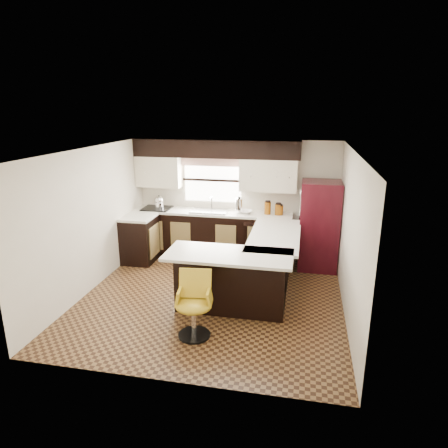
% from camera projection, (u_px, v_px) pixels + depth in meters
% --- Properties ---
extents(floor, '(4.40, 4.40, 0.00)m').
position_uv_depth(floor, '(213.00, 296.00, 6.66)').
color(floor, '#49301A').
rests_on(floor, ground).
extents(ceiling, '(4.40, 4.40, 0.00)m').
position_uv_depth(ceiling, '(212.00, 151.00, 5.97)').
color(ceiling, silver).
rests_on(ceiling, wall_back).
extents(wall_back, '(4.40, 0.00, 4.40)m').
position_uv_depth(wall_back, '(236.00, 197.00, 8.38)').
color(wall_back, beige).
rests_on(wall_back, floor).
extents(wall_front, '(4.40, 0.00, 4.40)m').
position_uv_depth(wall_front, '(165.00, 286.00, 4.25)').
color(wall_front, beige).
rests_on(wall_front, floor).
extents(wall_left, '(0.00, 4.40, 4.40)m').
position_uv_depth(wall_left, '(91.00, 220.00, 6.72)').
color(wall_left, beige).
rests_on(wall_left, floor).
extents(wall_right, '(0.00, 4.40, 4.40)m').
position_uv_depth(wall_right, '(350.00, 235.00, 5.91)').
color(wall_right, beige).
rests_on(wall_right, floor).
extents(base_cab_back, '(3.30, 0.60, 0.90)m').
position_uv_depth(base_cab_back, '(212.00, 234.00, 8.40)').
color(base_cab_back, black).
rests_on(base_cab_back, floor).
extents(base_cab_left, '(0.60, 0.70, 0.90)m').
position_uv_depth(base_cab_left, '(140.00, 240.00, 8.05)').
color(base_cab_left, black).
rests_on(base_cab_left, floor).
extents(counter_back, '(3.30, 0.60, 0.04)m').
position_uv_depth(counter_back, '(212.00, 213.00, 8.26)').
color(counter_back, silver).
rests_on(counter_back, base_cab_back).
extents(counter_left, '(0.60, 0.70, 0.04)m').
position_uv_depth(counter_left, '(138.00, 217.00, 7.91)').
color(counter_left, silver).
rests_on(counter_left, base_cab_left).
extents(soffit, '(3.40, 0.35, 0.36)m').
position_uv_depth(soffit, '(215.00, 149.00, 8.00)').
color(soffit, black).
rests_on(soffit, wall_back).
extents(upper_cab_left, '(0.94, 0.35, 0.64)m').
position_uv_depth(upper_cab_left, '(159.00, 172.00, 8.38)').
color(upper_cab_left, beige).
rests_on(upper_cab_left, wall_back).
extents(upper_cab_right, '(1.14, 0.35, 0.64)m').
position_uv_depth(upper_cab_right, '(268.00, 175.00, 7.94)').
color(upper_cab_right, beige).
rests_on(upper_cab_right, wall_back).
extents(window_pane, '(1.20, 0.02, 0.90)m').
position_uv_depth(window_pane, '(213.00, 180.00, 8.36)').
color(window_pane, white).
rests_on(window_pane, wall_back).
extents(valance, '(1.30, 0.06, 0.18)m').
position_uv_depth(valance, '(212.00, 162.00, 8.21)').
color(valance, '#D19B93').
rests_on(valance, wall_back).
extents(sink, '(0.75, 0.45, 0.03)m').
position_uv_depth(sink, '(210.00, 211.00, 8.24)').
color(sink, '#B2B2B7').
rests_on(sink, counter_back).
extents(dishwasher, '(0.58, 0.03, 0.78)m').
position_uv_depth(dishwasher, '(258.00, 243.00, 7.94)').
color(dishwasher, black).
rests_on(dishwasher, floor).
extents(cooktop, '(0.58, 0.50, 0.02)m').
position_uv_depth(cooktop, '(157.00, 208.00, 8.47)').
color(cooktop, black).
rests_on(cooktop, counter_back).
extents(peninsula_long, '(0.60, 1.95, 0.90)m').
position_uv_depth(peninsula_long, '(271.00, 261.00, 6.94)').
color(peninsula_long, black).
rests_on(peninsula_long, floor).
extents(peninsula_return, '(1.65, 0.60, 0.90)m').
position_uv_depth(peninsula_return, '(231.00, 282.00, 6.13)').
color(peninsula_return, black).
rests_on(peninsula_return, floor).
extents(counter_pen_long, '(0.84, 1.95, 0.04)m').
position_uv_depth(counter_pen_long, '(275.00, 235.00, 6.80)').
color(counter_pen_long, silver).
rests_on(counter_pen_long, peninsula_long).
extents(counter_pen_return, '(1.89, 0.84, 0.04)m').
position_uv_depth(counter_pen_return, '(229.00, 255.00, 5.91)').
color(counter_pen_return, silver).
rests_on(counter_pen_return, peninsula_return).
extents(refrigerator, '(0.73, 0.70, 1.71)m').
position_uv_depth(refrigerator, '(319.00, 225.00, 7.61)').
color(refrigerator, '#380911').
rests_on(refrigerator, floor).
extents(bar_chair, '(0.54, 0.54, 0.91)m').
position_uv_depth(bar_chair, '(194.00, 306.00, 5.37)').
color(bar_chair, gold).
rests_on(bar_chair, floor).
extents(kettle, '(0.20, 0.20, 0.27)m').
position_uv_depth(kettle, '(159.00, 202.00, 8.41)').
color(kettle, silver).
rests_on(kettle, cooktop).
extents(percolator, '(0.15, 0.15, 0.30)m').
position_uv_depth(percolator, '(239.00, 206.00, 8.11)').
color(percolator, silver).
rests_on(percolator, counter_back).
extents(mixing_bowl, '(0.27, 0.27, 0.06)m').
position_uv_depth(mixing_bowl, '(246.00, 212.00, 8.11)').
color(mixing_bowl, white).
rests_on(mixing_bowl, counter_back).
extents(canister_large, '(0.13, 0.13, 0.25)m').
position_uv_depth(canister_large, '(268.00, 208.00, 8.02)').
color(canister_large, '#783F09').
rests_on(canister_large, counter_back).
extents(canister_med, '(0.13, 0.13, 0.21)m').
position_uv_depth(canister_med, '(278.00, 210.00, 7.99)').
color(canister_med, '#783F09').
rests_on(canister_med, counter_back).
extents(canister_small, '(0.13, 0.13, 0.18)m').
position_uv_depth(canister_small, '(280.00, 210.00, 7.98)').
color(canister_small, '#783F09').
rests_on(canister_small, counter_back).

